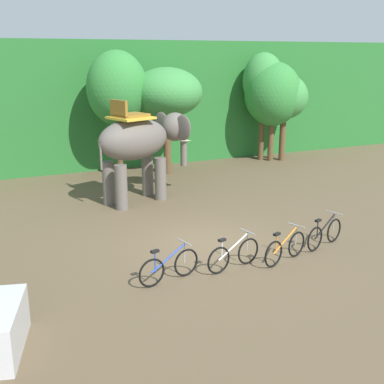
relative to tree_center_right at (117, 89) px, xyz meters
The scene contains 12 objects.
ground_plane 9.66m from the tree_center_right, 90.29° to the right, with size 80.00×80.00×0.00m, color brown.
foliage_hedge 4.69m from the tree_center_right, 90.55° to the left, with size 36.00×6.00×5.94m, color #28702D.
tree_center_right is the anchor object (origin of this frame).
tree_left 2.18m from the tree_center_right, ahead, with size 3.16×3.16×4.77m.
tree_far_right 7.73m from the tree_center_right, ahead, with size 2.07×2.07×5.40m.
tree_center 8.07m from the tree_center_right, ahead, with size 2.83×2.83×4.98m.
tree_far_left 8.66m from the tree_center_right, ahead, with size 2.35×2.35×4.37m.
elephant 4.22m from the tree_center_right, 93.99° to the right, with size 4.22×2.76×3.78m.
bike_blue 11.40m from the tree_center_right, 100.16° to the right, with size 1.68×0.56×0.92m.
bike_white 11.24m from the tree_center_right, 90.80° to the right, with size 1.68×0.56×0.92m.
bike_orange 11.48m from the tree_center_right, 83.15° to the right, with size 1.63×0.70×0.92m.
bike_black 11.38m from the tree_center_right, 74.21° to the right, with size 1.63×0.71×0.92m.
Camera 1 is at (-5.85, -11.99, 5.30)m, focal length 46.03 mm.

